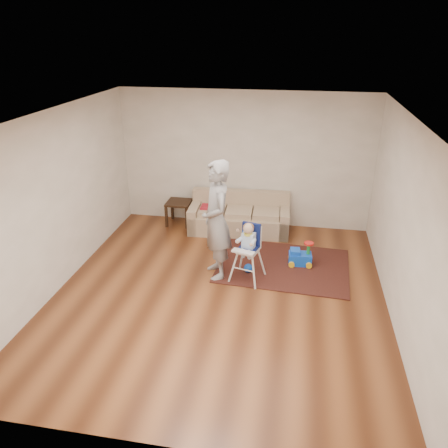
% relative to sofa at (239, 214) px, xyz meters
% --- Properties ---
extents(ground, '(5.50, 5.50, 0.00)m').
position_rel_sofa_xyz_m(ground, '(0.03, -2.30, -0.38)').
color(ground, '#4D2613').
rests_on(ground, ground).
extents(room_envelope, '(5.04, 5.52, 2.72)m').
position_rel_sofa_xyz_m(room_envelope, '(0.03, -1.77, 1.49)').
color(room_envelope, beige).
rests_on(room_envelope, ground).
extents(sofa, '(2.00, 0.89, 0.76)m').
position_rel_sofa_xyz_m(sofa, '(0.00, 0.00, 0.00)').
color(sofa, tan).
rests_on(sofa, ground).
extents(side_table, '(0.49, 0.49, 0.49)m').
position_rel_sofa_xyz_m(side_table, '(-1.28, 0.15, -0.14)').
color(side_table, black).
rests_on(side_table, ground).
extents(area_rug, '(2.28, 1.77, 0.02)m').
position_rel_sofa_xyz_m(area_rug, '(0.96, -1.27, -0.37)').
color(area_rug, black).
rests_on(area_rug, ground).
extents(ride_on_toy, '(0.40, 0.30, 0.42)m').
position_rel_sofa_xyz_m(ride_on_toy, '(1.23, -1.18, -0.15)').
color(ride_on_toy, blue).
rests_on(ride_on_toy, area_rug).
extents(toy_ball, '(0.15, 0.15, 0.15)m').
position_rel_sofa_xyz_m(toy_ball, '(0.39, -1.61, -0.29)').
color(toy_ball, blue).
rests_on(toy_ball, area_rug).
extents(high_chair, '(0.57, 0.57, 1.00)m').
position_rel_sofa_xyz_m(high_chair, '(0.40, -1.79, 0.10)').
color(high_chair, silver).
rests_on(high_chair, ground).
extents(adult, '(0.73, 0.84, 1.95)m').
position_rel_sofa_xyz_m(adult, '(-0.12, -1.74, 0.60)').
color(adult, '#979799').
rests_on(adult, ground).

